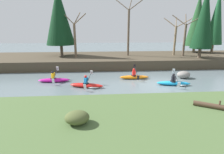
{
  "coord_description": "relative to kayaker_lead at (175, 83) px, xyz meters",
  "views": [
    {
      "loc": [
        -4.89,
        -13.77,
        4.55
      ],
      "look_at": [
        -3.84,
        0.56,
        0.55
      ],
      "focal_mm": 28.0,
      "sensor_mm": 36.0,
      "label": 1
    }
  ],
  "objects": [
    {
      "name": "boulder_midstream",
      "position": [
        1.73,
        2.04,
        0.15
      ],
      "size": [
        1.22,
        0.95,
        0.69
      ],
      "color": "gray",
      "rests_on": "ground"
    },
    {
      "name": "conifer_tree_far_left",
      "position": [
        -11.09,
        9.93,
        5.84
      ],
      "size": [
        3.62,
        3.62,
        8.47
      ],
      "color": "brown",
      "rests_on": "riverbank_far"
    },
    {
      "name": "bare_tree_mid_downstream",
      "position": [
        3.8,
        9.4,
        3.25
      ],
      "size": [
        2.78,
        2.74,
        4.97
      ],
      "color": "#7A664C",
      "rests_on": "riverbank_far"
    },
    {
      "name": "bare_tree_downstream",
      "position": [
        4.71,
        8.63,
        3.4
      ],
      "size": [
        2.95,
        2.92,
        5.3
      ],
      "color": "brown",
      "rests_on": "riverbank_far"
    },
    {
      "name": "driftwood_log",
      "position": [
        -0.76,
        -6.1,
        0.78
      ],
      "size": [
        1.69,
        1.15,
        0.44
      ],
      "rotation": [
        0.0,
        0.0,
        -0.54
      ],
      "color": "#4C3828",
      "rests_on": "riverbank_near"
    },
    {
      "name": "ground_plane",
      "position": [
        -1.31,
        0.39,
        -0.2
      ],
      "size": [
        90.0,
        90.0,
        0.0
      ],
      "primitive_type": "plane",
      "color": "slate"
    },
    {
      "name": "conifer_tree_left",
      "position": [
        5.93,
        6.91,
        5.52
      ],
      "size": [
        2.47,
        2.47,
        8.1
      ],
      "color": "brown",
      "rests_on": "riverbank_far"
    },
    {
      "name": "kayaker_far_back",
      "position": [
        -10.2,
        1.67,
        0.02
      ],
      "size": [
        2.77,
        2.06,
        1.2
      ],
      "rotation": [
        0.0,
        0.0,
        0.01
      ],
      "color": "#C61999",
      "rests_on": "ground"
    },
    {
      "name": "kayaker_lead",
      "position": [
        0.0,
        0.0,
        0.0
      ],
      "size": [
        2.8,
        2.07,
        1.2
      ],
      "rotation": [
        0.0,
        0.0,
        -0.16
      ],
      "color": "#1993D6",
      "rests_on": "ground"
    },
    {
      "name": "riverbank_far",
      "position": [
        -1.31,
        9.5,
        0.35
      ],
      "size": [
        44.0,
        8.49,
        1.1
      ],
      "color": "#473D2D",
      "rests_on": "ground"
    },
    {
      "name": "kayaker_middle",
      "position": [
        -2.96,
        2.13,
        0.02
      ],
      "size": [
        2.77,
        2.06,
        1.2
      ],
      "rotation": [
        0.0,
        0.0,
        -0.02
      ],
      "color": "orange",
      "rests_on": "ground"
    },
    {
      "name": "kayaker_trailing",
      "position": [
        -7.15,
        -0.04,
        0.0
      ],
      "size": [
        2.78,
        2.05,
        1.2
      ],
      "rotation": [
        0.0,
        0.0,
        -0.23
      ],
      "color": "red",
      "rests_on": "ground"
    },
    {
      "name": "bare_tree_upstream",
      "position": [
        -9.08,
        8.56,
        3.45
      ],
      "size": [
        3.01,
        2.98,
        5.41
      ],
      "color": "brown",
      "rests_on": "riverbank_far"
    },
    {
      "name": "conifer_tree_centre",
      "position": [
        10.31,
        11.23,
        5.78
      ],
      "size": [
        2.3,
        2.3,
        8.57
      ],
      "color": "#7A664C",
      "rests_on": "riverbank_far"
    },
    {
      "name": "conifer_tree_mid_left",
      "position": [
        8.0,
        12.02,
        5.51
      ],
      "size": [
        2.89,
        2.89,
        8.25
      ],
      "color": "#7A664C",
      "rests_on": "riverbank_far"
    },
    {
      "name": "bare_tree_mid_upstream",
      "position": [
        -2.38,
        9.55,
        4.54
      ],
      "size": [
        4.23,
        4.18,
        7.73
      ],
      "color": "brown",
      "rests_on": "riverbank_far"
    },
    {
      "name": "shrub_clump_nearest",
      "position": [
        -7.13,
        -7.01,
        0.92
      ],
      "size": [
        0.99,
        0.82,
        0.53
      ],
      "color": "#4C562D",
      "rests_on": "riverbank_near"
    },
    {
      "name": "riverbank_near",
      "position": [
        -1.31,
        -6.76,
        0.23
      ],
      "size": [
        44.0,
        5.78,
        0.85
      ],
      "color": "#4C6638",
      "rests_on": "ground"
    }
  ]
}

